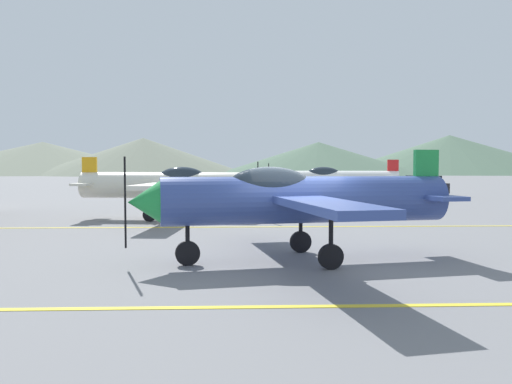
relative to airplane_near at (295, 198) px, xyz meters
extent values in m
plane|color=slate|center=(0.11, -0.45, -1.53)|extent=(400.00, 400.00, 0.00)
cube|color=yellow|center=(0.11, -3.95, -1.52)|extent=(80.00, 0.16, 0.01)
cube|color=yellow|center=(0.11, 6.88, -1.52)|extent=(80.00, 0.16, 0.01)
cylinder|color=#33478C|center=(0.30, 0.05, -0.04)|extent=(7.06, 2.32, 1.13)
cone|color=#1E8C3F|center=(-3.49, -0.62, -0.04)|extent=(0.87, 1.07, 0.96)
cube|color=black|center=(-3.89, -0.69, -0.04)|extent=(0.06, 0.13, 2.05)
ellipsoid|color=#1E2833|center=(-0.61, -0.11, 0.30)|extent=(2.18, 1.27, 0.92)
cube|color=#33478C|center=(-0.10, -0.02, 0.01)|extent=(2.68, 9.08, 0.16)
cube|color=#33478C|center=(3.43, 0.61, 0.01)|extent=(1.17, 2.75, 0.10)
cube|color=#1E8C3F|center=(3.43, 0.61, 0.57)|extent=(0.66, 0.23, 1.23)
cylinder|color=black|center=(-2.53, -0.45, -0.73)|extent=(0.10, 0.10, 1.03)
cylinder|color=black|center=(-2.53, -0.45, -1.24)|extent=(0.59, 0.22, 0.57)
cylinder|color=black|center=(0.30, 1.20, -0.73)|extent=(0.10, 0.10, 1.03)
cylinder|color=black|center=(0.30, 1.20, -1.24)|extent=(0.59, 0.22, 0.57)
cylinder|color=black|center=(0.70, -1.02, -0.73)|extent=(0.10, 0.10, 1.03)
cylinder|color=black|center=(0.70, -1.02, -1.24)|extent=(0.59, 0.22, 0.57)
cylinder|color=silver|center=(-4.72, 10.04, -0.04)|extent=(7.05, 1.77, 1.13)
cone|color=#F2A519|center=(-0.90, 9.68, -0.04)|extent=(0.80, 1.02, 0.96)
cube|color=black|center=(-0.49, 9.64, -0.04)|extent=(0.05, 0.13, 2.05)
ellipsoid|color=#1E2833|center=(-3.81, 9.95, 0.30)|extent=(2.13, 1.11, 0.92)
cube|color=silver|center=(-4.32, 10.00, 0.01)|extent=(1.96, 9.09, 0.16)
cube|color=silver|center=(-7.89, 10.33, 0.01)|extent=(0.96, 2.72, 0.10)
cube|color=#F2A519|center=(-7.89, 10.33, 0.57)|extent=(0.65, 0.18, 1.23)
cylinder|color=black|center=(-1.87, 9.77, -0.73)|extent=(0.10, 0.10, 1.03)
cylinder|color=black|center=(-1.87, 9.77, -1.24)|extent=(0.58, 0.18, 0.57)
cylinder|color=black|center=(-5.03, 8.93, -0.73)|extent=(0.10, 0.10, 1.03)
cylinder|color=black|center=(-5.03, 8.93, -1.24)|extent=(0.58, 0.18, 0.57)
cylinder|color=black|center=(-4.82, 11.18, -0.73)|extent=(0.10, 0.10, 1.03)
cylinder|color=black|center=(-4.82, 11.18, -1.24)|extent=(0.58, 0.18, 0.57)
cylinder|color=white|center=(4.74, 17.98, -0.04)|extent=(7.06, 2.33, 1.13)
cone|color=red|center=(0.95, 18.65, -0.04)|extent=(0.87, 1.07, 0.96)
cube|color=black|center=(0.55, 18.72, -0.04)|extent=(0.06, 0.13, 2.05)
ellipsoid|color=#1E2833|center=(3.83, 18.14, 0.30)|extent=(2.18, 1.27, 0.92)
cube|color=white|center=(4.33, 18.05, 0.01)|extent=(2.68, 9.08, 0.16)
cube|color=white|center=(7.87, 17.43, 0.01)|extent=(1.17, 2.75, 0.10)
cube|color=red|center=(7.87, 17.43, 0.57)|extent=(0.66, 0.23, 1.23)
cylinder|color=black|center=(1.91, 18.48, -0.73)|extent=(0.10, 0.10, 1.03)
cylinder|color=black|center=(1.91, 18.48, -1.24)|extent=(0.59, 0.22, 0.57)
cylinder|color=black|center=(5.13, 19.05, -0.73)|extent=(0.10, 0.10, 1.03)
cylinder|color=black|center=(5.13, 19.05, -1.24)|extent=(0.59, 0.22, 0.57)
cylinder|color=black|center=(4.74, 16.83, -0.73)|extent=(0.10, 0.10, 1.03)
cylinder|color=black|center=(4.74, 16.83, -1.24)|extent=(0.59, 0.22, 0.57)
cube|color=black|center=(12.91, 26.14, -0.83)|extent=(2.74, 4.60, 0.75)
cube|color=black|center=(12.95, 26.00, -0.18)|extent=(2.10, 2.71, 0.55)
cylinder|color=black|center=(13.46, 27.73, -1.21)|extent=(0.36, 0.67, 0.64)
cylinder|color=black|center=(11.71, 27.32, -1.21)|extent=(0.36, 0.67, 0.64)
cylinder|color=black|center=(14.11, 24.97, -1.21)|extent=(0.36, 0.67, 0.64)
cylinder|color=black|center=(12.36, 24.56, -1.21)|extent=(0.36, 0.67, 0.64)
cone|color=slate|center=(-64.21, 152.31, 3.65)|extent=(81.50, 81.50, 10.36)
cone|color=slate|center=(-29.20, 137.35, 3.90)|extent=(63.30, 63.30, 10.86)
cone|color=#4C6651|center=(21.72, 129.86, 3.15)|extent=(60.44, 60.44, 9.36)
cone|color=#4C6651|center=(69.97, 154.09, 4.95)|extent=(79.21, 79.21, 12.97)
camera|label=1|loc=(-1.37, -11.96, 0.75)|focal=35.09mm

